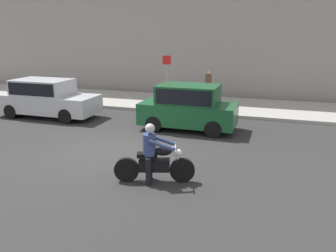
% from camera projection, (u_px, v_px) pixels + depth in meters
% --- Properties ---
extents(ground_plane, '(80.00, 80.00, 0.00)m').
position_uv_depth(ground_plane, '(109.00, 152.00, 11.18)').
color(ground_plane, '#2A2A2A').
extents(sidewalk_slab, '(40.00, 4.40, 0.14)m').
position_uv_depth(sidewalk_slab, '(178.00, 103.00, 18.50)').
color(sidewalk_slab, '#99968E').
rests_on(sidewalk_slab, ground_plane).
extents(motorcycle_with_rider_denim_blue, '(2.05, 0.87, 1.58)m').
position_uv_depth(motorcycle_with_rider_denim_blue, '(154.00, 158.00, 8.78)').
color(motorcycle_with_rider_denim_blue, black).
rests_on(motorcycle_with_rider_denim_blue, ground_plane).
extents(parked_sedan_silver, '(4.64, 1.82, 1.72)m').
position_uv_depth(parked_sedan_silver, '(46.00, 98.00, 15.57)').
color(parked_sedan_silver, '#B2B5BA').
rests_on(parked_sedan_silver, ground_plane).
extents(parked_hatchback_forest_green, '(3.78, 1.76, 1.80)m').
position_uv_depth(parked_hatchback_forest_green, '(188.00, 107.00, 13.48)').
color(parked_hatchback_forest_green, '#164C28').
rests_on(parked_hatchback_forest_green, ground_plane).
extents(street_sign_post, '(0.44, 0.08, 2.53)m').
position_uv_depth(street_sign_post, '(167.00, 75.00, 17.44)').
color(street_sign_post, gray).
rests_on(street_sign_post, sidewalk_slab).
extents(pedestrian_bystander, '(0.34, 0.34, 1.65)m').
position_uv_depth(pedestrian_bystander, '(208.00, 84.00, 18.35)').
color(pedestrian_bystander, black).
rests_on(pedestrian_bystander, sidewalk_slab).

